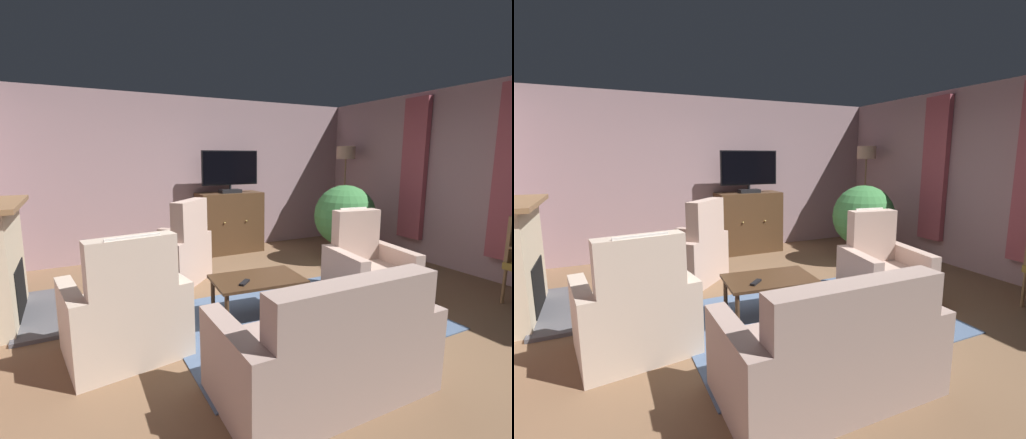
% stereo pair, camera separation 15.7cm
% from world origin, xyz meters
% --- Properties ---
extents(ground_plane, '(6.68, 6.36, 0.04)m').
position_xyz_m(ground_plane, '(0.00, 0.00, -0.02)').
color(ground_plane, brown).
extents(wall_back, '(6.68, 0.10, 2.70)m').
position_xyz_m(wall_back, '(0.00, 2.93, 1.35)').
color(wall_back, gray).
rests_on(wall_back, ground_plane).
extents(wall_right_with_window, '(0.10, 6.36, 2.70)m').
position_xyz_m(wall_right_with_window, '(3.09, 0.00, 1.35)').
color(wall_right_with_window, '#A6858B').
rests_on(wall_right_with_window, ground_plane).
extents(curtain_panel_far, '(0.10, 0.44, 2.27)m').
position_xyz_m(curtain_panel_far, '(2.98, 0.83, 1.48)').
color(curtain_panel_far, '#A34C56').
extents(rug_central, '(2.68, 1.96, 0.01)m').
position_xyz_m(rug_central, '(0.04, -0.32, 0.01)').
color(rug_central, slate).
rests_on(rug_central, ground_plane).
extents(fireplace, '(0.87, 1.42, 1.24)m').
position_xyz_m(fireplace, '(-2.76, 1.04, 0.59)').
color(fireplace, '#4C4C51').
rests_on(fireplace, ground_plane).
extents(tv_cabinet, '(1.14, 0.55, 1.07)m').
position_xyz_m(tv_cabinet, '(0.45, 2.58, 0.51)').
color(tv_cabinet, '#352315').
rests_on(tv_cabinet, ground_plane).
extents(television, '(1.02, 0.20, 0.73)m').
position_xyz_m(television, '(0.45, 2.53, 1.45)').
color(television, black).
rests_on(television, tv_cabinet).
extents(coffee_table, '(0.97, 0.67, 0.44)m').
position_xyz_m(coffee_table, '(-0.38, -0.10, 0.39)').
color(coffee_table, '#422B19').
rests_on(coffee_table, ground_plane).
extents(tv_remote, '(0.16, 0.15, 0.02)m').
position_xyz_m(tv_remote, '(-0.57, -0.20, 0.45)').
color(tv_remote, black).
rests_on(tv_remote, coffee_table).
extents(sofa_floral, '(1.55, 0.85, 0.93)m').
position_xyz_m(sofa_floral, '(-0.52, -1.43, 0.32)').
color(sofa_floral, '#A3897F').
rests_on(sofa_floral, ground_plane).
extents(armchair_facing_sofa, '(1.04, 0.93, 1.11)m').
position_xyz_m(armchair_facing_sofa, '(-1.70, -0.24, 0.35)').
color(armchair_facing_sofa, '#C6B29E').
rests_on(armchair_facing_sofa, ground_plane).
extents(armchair_beside_cabinet, '(0.95, 0.94, 1.06)m').
position_xyz_m(armchair_beside_cabinet, '(1.06, -0.19, 0.33)').
color(armchair_beside_cabinet, '#BC9E8E').
rests_on(armchair_beside_cabinet, ground_plane).
extents(armchair_in_far_corner, '(1.24, 1.24, 1.13)m').
position_xyz_m(armchair_in_far_corner, '(-0.87, 1.41, 0.35)').
color(armchair_in_far_corner, '#BC9E8E').
rests_on(armchair_in_far_corner, ground_plane).
extents(potted_plant_on_hearth_side, '(0.98, 0.98, 1.24)m').
position_xyz_m(potted_plant_on_hearth_side, '(1.88, 1.19, 0.73)').
color(potted_plant_on_hearth_side, beige).
rests_on(potted_plant_on_hearth_side, ground_plane).
extents(cat, '(0.39, 0.67, 0.22)m').
position_xyz_m(cat, '(-1.55, 0.77, 0.10)').
color(cat, '#937A5B').
rests_on(cat, ground_plane).
extents(floor_lamp, '(0.36, 0.36, 1.88)m').
position_xyz_m(floor_lamp, '(2.68, 2.15, 1.48)').
color(floor_lamp, '#4C4233').
rests_on(floor_lamp, ground_plane).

